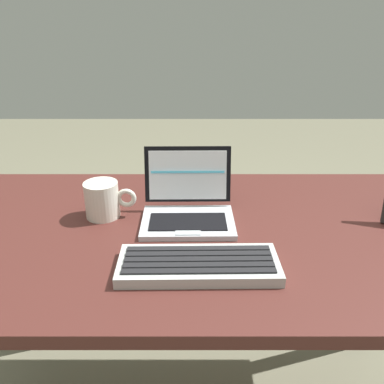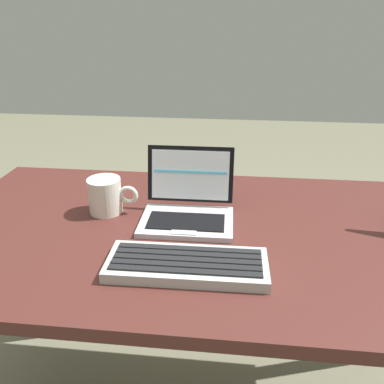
% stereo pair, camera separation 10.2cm
% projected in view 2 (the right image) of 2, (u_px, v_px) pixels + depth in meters
% --- Properties ---
extents(desk, '(1.37, 0.75, 0.72)m').
position_uv_depth(desk, '(195.00, 258.00, 1.06)').
color(desk, '#4A211D').
rests_on(desk, ground).
extents(laptop_front, '(0.24, 0.21, 0.18)m').
position_uv_depth(laptop_front, '(188.00, 207.00, 1.06)').
color(laptop_front, '#BABCC4').
rests_on(laptop_front, desk).
extents(external_keyboard, '(0.35, 0.14, 0.03)m').
position_uv_depth(external_keyboard, '(186.00, 264.00, 0.86)').
color(external_keyboard, '#B5BCB7').
rests_on(external_keyboard, desk).
extents(coffee_mug, '(0.14, 0.09, 0.10)m').
position_uv_depth(coffee_mug, '(106.00, 196.00, 1.09)').
color(coffee_mug, silver).
rests_on(coffee_mug, desk).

